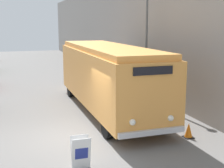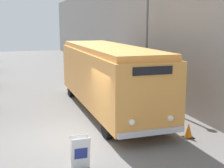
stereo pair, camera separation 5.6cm
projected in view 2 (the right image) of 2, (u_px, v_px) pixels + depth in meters
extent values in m
plane|color=slate|center=(73.00, 138.00, 11.81)|extent=(80.00, 80.00, 0.00)
cube|color=gray|center=(126.00, 31.00, 22.24)|extent=(0.30, 60.00, 7.46)
cylinder|color=black|center=(107.00, 126.00, 11.76)|extent=(0.28, 0.94, 0.94)
cylinder|color=black|center=(162.00, 120.00, 12.47)|extent=(0.28, 0.94, 0.94)
cylinder|color=black|center=(71.00, 89.00, 18.51)|extent=(0.28, 0.94, 0.94)
cylinder|color=black|center=(108.00, 86.00, 19.22)|extent=(0.28, 0.94, 0.94)
cube|color=#EF9E47|center=(108.00, 77.00, 15.25)|extent=(2.62, 10.04, 2.51)
cube|color=#FEA74B|center=(108.00, 48.00, 14.99)|extent=(2.41, 9.64, 0.24)
cube|color=silver|center=(152.00, 132.00, 10.73)|extent=(2.49, 0.12, 0.20)
sphere|color=white|center=(132.00, 122.00, 10.46)|extent=(0.22, 0.22, 0.22)
sphere|color=white|center=(170.00, 118.00, 10.90)|extent=(0.22, 0.22, 0.22)
cube|color=black|center=(153.00, 71.00, 10.36)|extent=(1.44, 0.06, 0.28)
cube|color=gray|center=(81.00, 168.00, 9.34)|extent=(0.50, 0.22, 0.01)
cube|color=white|center=(81.00, 154.00, 9.16)|extent=(0.56, 0.20, 1.01)
cube|color=white|center=(80.00, 152.00, 9.32)|extent=(0.56, 0.20, 1.01)
cube|color=navy|center=(81.00, 153.00, 9.14)|extent=(0.39, 0.07, 0.35)
cylinder|color=#595E60|center=(147.00, 50.00, 16.92)|extent=(0.12, 0.12, 5.68)
cube|color=black|center=(188.00, 137.00, 11.87)|extent=(0.36, 0.36, 0.03)
cone|color=orange|center=(189.00, 130.00, 11.82)|extent=(0.30, 0.30, 0.55)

